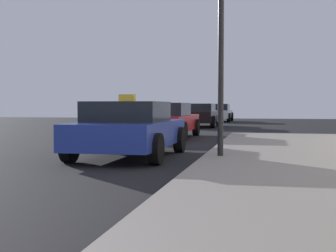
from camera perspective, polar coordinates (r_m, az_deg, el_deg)
The scene contains 5 objects.
street_lamp at distance 9.80m, azimuth 6.47°, elevation 12.23°, with size 0.36×0.36×3.87m.
car_blue at distance 10.71m, azimuth -4.74°, elevation -0.36°, with size 2.06×4.01×1.43m.
car_red at distance 16.95m, azimuth -0.24°, elevation 0.73°, with size 1.97×4.52×1.27m.
car_black at distance 25.67m, azimuth 3.86°, elevation 1.35°, with size 2.00×4.54×1.27m.
car_white at distance 33.89m, azimuth 6.12°, elevation 1.64°, with size 1.96×4.31×1.27m.
Camera 1 is at (3.29, -1.69, 1.19)m, focal length 50.05 mm.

